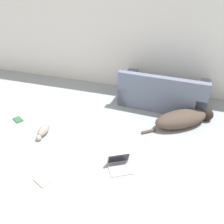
# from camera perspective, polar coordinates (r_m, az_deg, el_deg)

# --- Properties ---
(ground_plane) EXTENTS (20.00, 20.00, 0.00)m
(ground_plane) POSITION_cam_1_polar(r_m,az_deg,el_deg) (3.34, -18.92, -22.89)
(ground_plane) COLOR #999EA3
(wall_back) EXTENTS (6.97, 0.06, 2.53)m
(wall_back) POSITION_cam_1_polar(r_m,az_deg,el_deg) (5.70, 1.97, 17.73)
(wall_back) COLOR silver
(wall_back) RESTS_ON ground_plane
(couch) EXTENTS (1.78, 0.89, 0.75)m
(couch) POSITION_cam_1_polar(r_m,az_deg,el_deg) (5.26, 11.57, 4.08)
(couch) COLOR slate
(couch) RESTS_ON ground_plane
(dog) EXTENTS (1.26, 1.00, 0.30)m
(dog) POSITION_cam_1_polar(r_m,az_deg,el_deg) (4.73, 15.95, -1.44)
(dog) COLOR #4C3D33
(dog) RESTS_ON ground_plane
(cat) EXTENTS (0.18, 0.48, 0.14)m
(cat) POSITION_cam_1_polar(r_m,az_deg,el_deg) (4.52, -15.52, -4.26)
(cat) COLOR gray
(cat) RESTS_ON ground_plane
(laptop_open) EXTENTS (0.44, 0.43, 0.22)m
(laptop_open) POSITION_cam_1_polar(r_m,az_deg,el_deg) (3.74, 1.71, -11.57)
(laptop_open) COLOR #B7B7BC
(laptop_open) RESTS_ON ground_plane
(book_green) EXTENTS (0.23, 0.21, 0.02)m
(book_green) POSITION_cam_1_polar(r_m,az_deg,el_deg) (5.09, -20.69, -1.64)
(book_green) COLOR #2D663D
(book_green) RESTS_ON ground_plane
(book_cream) EXTENTS (0.27, 0.22, 0.02)m
(book_cream) POSITION_cam_1_polar(r_m,az_deg,el_deg) (3.71, -15.77, -14.87)
(book_cream) COLOR beige
(book_cream) RESTS_ON ground_plane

